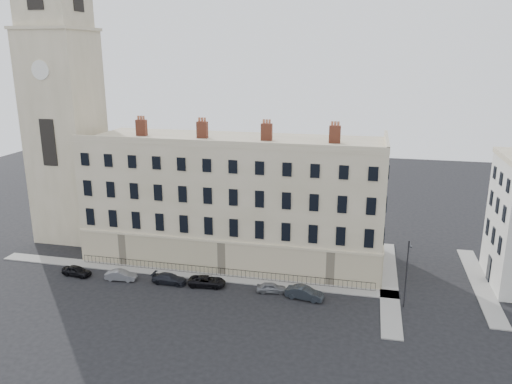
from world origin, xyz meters
TOP-DOWN VIEW (x-y plane):
  - ground at (0.00, 0.00)m, footprint 160.00×160.00m
  - terrace at (-5.97, 11.97)m, footprint 36.22×12.22m
  - church_tower at (-30.00, 14.00)m, footprint 8.00×8.13m
  - pavement_terrace at (-10.00, 5.00)m, footprint 48.00×2.00m
  - pavement_east_return at (13.00, 8.00)m, footprint 2.00×24.00m
  - pavement_adjacent at (23.00, 10.00)m, footprint 2.00×20.00m
  - railings at (-6.00, 5.40)m, footprint 35.00×0.04m
  - car_a at (-22.39, 1.89)m, footprint 3.65×1.83m
  - car_b at (-16.79, 1.95)m, footprint 3.64×1.57m
  - car_c at (-11.07, 2.37)m, footprint 3.96×1.65m
  - car_d at (-6.74, 2.69)m, footprint 4.29×2.25m
  - car_e at (0.52, 2.80)m, footprint 3.36×1.81m
  - car_f at (4.21, 2.12)m, footprint 4.18×2.00m
  - streetlamp at (14.32, 2.56)m, footprint 0.28×1.57m

SIDE VIEW (x-z plane):
  - ground at x=0.00m, z-range 0.00..0.00m
  - pavement_terrace at x=-10.00m, z-range 0.00..0.12m
  - pavement_east_return at x=13.00m, z-range 0.00..0.12m
  - pavement_adjacent at x=23.00m, z-range 0.00..0.12m
  - car_e at x=0.52m, z-range 0.00..1.09m
  - railings at x=-6.00m, z-range 0.07..1.03m
  - car_c at x=-11.07m, z-range 0.00..1.14m
  - car_d at x=-6.74m, z-range 0.00..1.15m
  - car_b at x=-16.79m, z-range 0.00..1.17m
  - car_a at x=-22.39m, z-range 0.00..1.19m
  - car_f at x=4.21m, z-range 0.00..1.32m
  - streetlamp at x=14.32m, z-range 0.39..7.62m
  - terrace at x=-5.97m, z-range -1.00..16.00m
  - church_tower at x=-30.00m, z-range -3.34..40.66m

